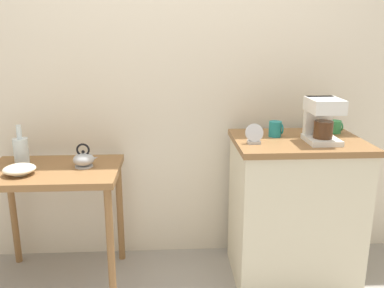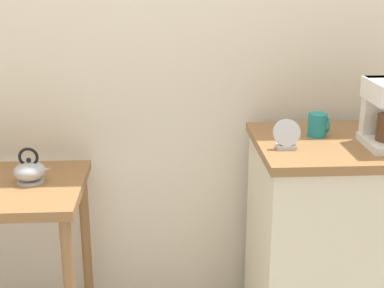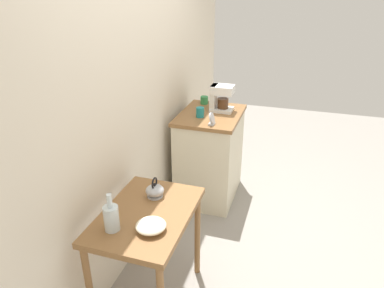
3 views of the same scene
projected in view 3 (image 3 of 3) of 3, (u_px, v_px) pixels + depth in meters
ground_plane at (184, 237)px, 3.19m from camera, size 8.00×8.00×0.00m
back_wall at (140, 79)px, 2.80m from camera, size 4.40×0.10×2.80m
wooden_table at (147, 226)px, 2.29m from camera, size 0.80×0.55×0.76m
kitchen_counter at (210, 156)px, 3.65m from camera, size 0.78×0.59×0.93m
bowl_stoneware at (151, 226)px, 2.07m from camera, size 0.18×0.18×0.06m
teakettle at (155, 190)px, 2.39m from camera, size 0.15×0.13×0.15m
glass_carafe_vase at (111, 217)px, 2.05m from camera, size 0.09×0.09×0.24m
coffee_maker at (220, 97)px, 3.48m from camera, size 0.18×0.22×0.26m
mug_dark_teal at (200, 112)px, 3.35m from camera, size 0.08×0.08×0.10m
mug_tall_green at (204, 100)px, 3.73m from camera, size 0.09×0.08×0.08m
table_clock at (212, 119)px, 3.16m from camera, size 0.10×0.05×0.12m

